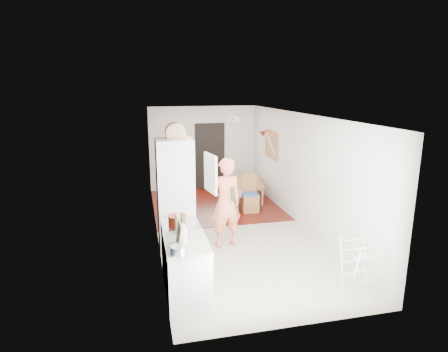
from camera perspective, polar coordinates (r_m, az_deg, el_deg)
name	(u,v)px	position (r m, az deg, el deg)	size (l,w,h in m)	color
room_shell	(232,174)	(7.93, 1.15, 0.28)	(3.20, 7.00, 2.50)	beige
floor	(231,229)	(8.31, 1.11, -8.14)	(3.20, 7.00, 0.01)	#BEB7A0
wood_floor_overlay	(214,204)	(10.01, -1.46, -4.29)	(3.20, 3.30, 0.01)	#5C150D
sage_wall_panel	(161,170)	(5.63, -9.64, 0.84)	(0.02, 3.00, 1.30)	slate
tile_splashback	(165,228)	(5.31, -8.91, -7.84)	(0.02, 1.90, 0.50)	black
doorway_recess	(210,156)	(11.35, -2.15, 3.03)	(0.90, 0.04, 2.00)	black
base_cabinet	(187,273)	(5.63, -5.65, -14.49)	(0.60, 0.90, 0.86)	white
worktop	(186,244)	(5.43, -5.76, -10.20)	(0.62, 0.92, 0.06)	beige
range_cooker	(181,251)	(6.29, -6.55, -11.25)	(0.60, 0.60, 0.88)	white
cooker_top	(180,224)	(6.12, -6.67, -7.33)	(0.60, 0.60, 0.04)	silver
fridge_housing	(176,196)	(7.03, -7.40, -3.07)	(0.66, 0.66, 2.15)	white
fridge_door	(211,173)	(6.70, -2.07, 0.42)	(0.56, 0.04, 0.70)	white
fridge_interior	(192,171)	(6.94, -4.97, 0.84)	(0.02, 0.52, 0.66)	white
pinboard	(272,144)	(10.12, 7.26, 4.80)	(0.03, 0.90, 0.70)	tan
pinboard_frame	(271,144)	(10.12, 7.18, 4.79)	(0.01, 0.94, 0.74)	#A97538
wall_sconce	(262,134)	(10.69, 5.89, 6.38)	(0.18, 0.18, 0.16)	maroon
person	(225,195)	(7.18, 0.22, -2.88)	(0.76, 0.50, 2.08)	#F07759
dining_table	(248,192)	(10.42, 3.66, -2.38)	(1.24, 0.69, 0.44)	#A97538
dining_chair	(250,194)	(9.33, 4.01, -2.69)	(0.39, 0.39, 0.93)	#A97538
stool	(231,203)	(9.48, 1.05, -4.13)	(0.29, 0.29, 0.39)	#A97538
grey_drape	(231,192)	(9.37, 1.12, -2.51)	(0.42, 0.42, 0.19)	slate
drying_rack	(360,268)	(6.15, 20.01, -12.97)	(0.42, 0.38, 0.82)	white
bread_bin	(175,133)	(6.86, -7.44, 6.57)	(0.38, 0.36, 0.20)	tan
red_casserole	(177,220)	(5.99, -7.14, -6.73)	(0.29, 0.29, 0.17)	red
steel_pan	(179,250)	(5.04, -6.88, -11.13)	(0.22, 0.22, 0.11)	silver
held_bottle	(233,194)	(7.02, 1.33, -2.78)	(0.06, 0.06, 0.28)	#1D4424
bottle_a	(183,229)	(5.44, -6.28, -8.00)	(0.07, 0.07, 0.32)	#1D4424
bottle_b	(183,229)	(5.50, -6.24, -8.03)	(0.06, 0.06, 0.27)	#1D4424
bottle_c	(184,236)	(5.28, -6.16, -9.10)	(0.10, 0.10, 0.25)	silver
pepper_mill_front	(177,226)	(5.67, -7.14, -7.52)	(0.07, 0.07, 0.24)	tan
pepper_mill_back	(178,223)	(5.79, -7.08, -7.18)	(0.06, 0.06, 0.22)	tan
chopping_boards	(179,235)	(5.19, -6.86, -8.96)	(0.04, 0.25, 0.34)	tan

